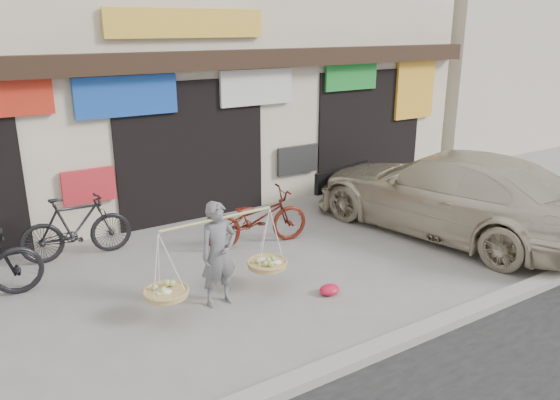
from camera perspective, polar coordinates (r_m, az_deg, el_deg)
ground at (r=8.17m, az=1.40°, el=-8.89°), size 70.00×70.00×0.00m
kerb at (r=6.79m, az=11.17°, el=-14.68°), size 70.00×0.25×0.12m
shophouse_block at (r=13.11m, az=-14.98°, el=16.27°), size 14.00×6.32×7.00m
neighbor_east at (r=21.90m, az=21.71°, el=15.39°), size 12.00×7.00×6.40m
street_vendor at (r=7.44m, az=-6.41°, el=-6.10°), size 2.12×0.62×1.47m
bike_1 at (r=9.50m, az=-20.51°, el=-2.66°), size 1.79×0.63×1.06m
bike_2 at (r=9.43m, az=-2.49°, el=-1.90°), size 1.95×0.94×0.98m
suv at (r=10.41m, az=17.11°, el=0.76°), size 3.10×5.54×1.52m
red_bag at (r=7.92m, az=5.19°, el=-9.31°), size 0.31×0.25×0.14m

